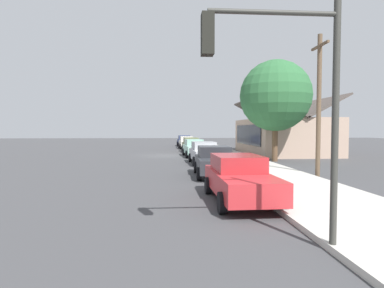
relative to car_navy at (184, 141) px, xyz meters
name	(u,v)px	position (x,y,z in m)	size (l,w,h in m)	color
ground_plane	(166,156)	(16.43, -2.61, -0.82)	(120.00, 120.00, 0.00)	#424244
sidewalk_curb	(224,154)	(16.43, 2.99, -0.74)	(60.00, 4.20, 0.16)	beige
car_navy	(184,141)	(0.00, 0.00, 0.00)	(4.53, 2.21, 1.59)	navy
car_ivory	(186,142)	(5.73, -0.01, 0.00)	(4.39, 2.06, 1.59)	silver
car_olive	(191,145)	(12.06, 0.13, 0.00)	(4.57, 2.03, 1.59)	olive
car_seafoam	(194,148)	(17.74, 0.01, 0.00)	(4.91, 2.10, 1.59)	#9ED1BC
car_silver	(204,153)	(23.81, 0.25, 0.00)	(4.63, 2.14, 1.59)	silver
car_charcoal	(215,161)	(29.93, 0.11, 0.00)	(4.43, 2.20, 1.59)	#2D3035
car_cherry	(239,178)	(35.88, 0.10, 0.00)	(4.76, 2.09, 1.59)	red
storefront_building	(282,135)	(14.84, 9.37, 1.11)	(12.48, 7.57, 5.61)	tan
shade_tree	(275,96)	(22.61, 5.93, 4.28)	(5.50, 5.50, 7.86)	brown
traffic_light_main	(284,80)	(40.54, -0.07, 2.68)	(0.37, 2.79, 5.20)	#383833
utility_pole_wooden	(319,103)	(30.44, 5.59, 3.11)	(1.80, 0.24, 7.50)	brown
fire_hydrant_red	(205,148)	(12.48, 1.59, -0.32)	(0.22, 0.22, 0.71)	red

